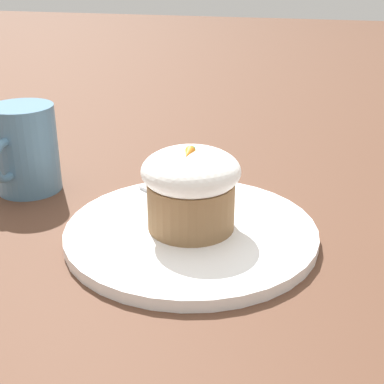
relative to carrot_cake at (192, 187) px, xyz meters
The scene contains 5 objects.
ground_plane 0.05m from the carrot_cake, 122.21° to the right, with size 4.00×4.00×0.00m, color #513323.
dessert_plate 0.05m from the carrot_cake, 122.21° to the right, with size 0.24×0.24×0.01m.
carrot_cake is the anchor object (origin of this frame).
spoon 0.05m from the carrot_cake, 155.09° to the right, with size 0.08×0.10×0.01m.
coffee_cup 0.22m from the carrot_cake, 107.04° to the right, with size 0.10×0.07×0.10m.
Camera 1 is at (0.43, 0.11, 0.24)m, focal length 50.00 mm.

